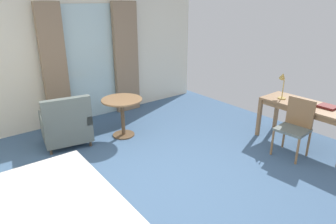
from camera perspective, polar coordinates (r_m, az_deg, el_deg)
name	(u,v)px	position (r m, az deg, el deg)	size (l,w,h in m)	color
ground	(160,187)	(4.33, -1.56, -14.04)	(6.74, 6.60, 0.10)	#426084
wall_back	(66,58)	(6.36, -18.70, 9.73)	(6.34, 0.12, 2.65)	silver
balcony_glass_door	(91,63)	(6.49, -14.38, 8.94)	(1.13, 0.02, 2.33)	silver
curtain_panel_left	(55,68)	(6.12, -20.69, 7.79)	(0.46, 0.10, 2.37)	#897056
curtain_panel_right	(126,58)	(6.75, -7.93, 10.02)	(0.57, 0.10, 2.37)	#897056
writing_desk	(308,109)	(5.61, 25.02, 0.45)	(0.63, 1.54, 0.75)	olive
desk_chair	(295,124)	(5.24, 23.01, -2.14)	(0.46, 0.49, 0.94)	slate
desk_lamp	(283,81)	(5.77, 20.89, 5.56)	(0.26, 0.25, 0.46)	tan
closed_book	(328,107)	(5.56, 28.02, 0.91)	(0.23, 0.26, 0.04)	maroon
armchair_by_window	(67,126)	(5.48, -18.67, -2.51)	(0.89, 0.83, 0.92)	slate
round_cafe_table	(122,108)	(5.55, -8.67, 0.66)	(0.74, 0.74, 0.72)	olive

